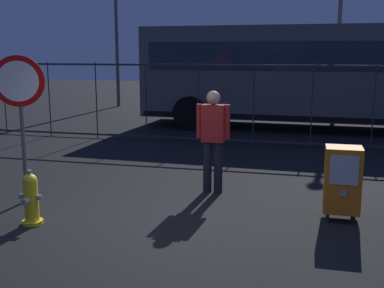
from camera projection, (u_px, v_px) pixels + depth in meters
name	position (u px, v px, depth m)	size (l,w,h in m)	color
ground_plane	(149.00, 226.00, 6.31)	(60.00, 60.00, 0.00)	black
fire_hydrant	(31.00, 199.00, 6.33)	(0.33, 0.31, 0.75)	yellow
newspaper_box_primary	(342.00, 179.00, 6.46)	(0.48, 0.42, 1.02)	black
stop_sign	(20.00, 98.00, 7.06)	(0.71, 0.31, 2.23)	#4C4F54
pedestrian	(213.00, 136.00, 7.65)	(0.55, 0.22, 1.67)	black
fence_barrier	(225.00, 103.00, 11.75)	(18.03, 0.04, 2.00)	#2D2D33
bus_near	(322.00, 71.00, 13.93)	(10.57, 3.04, 3.00)	#4C5156
street_light_near_left	(341.00, 4.00, 15.92)	(0.32, 0.32, 6.56)	#4C4F54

